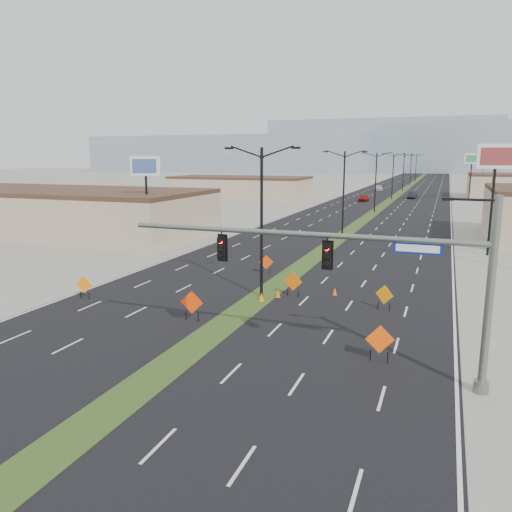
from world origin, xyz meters
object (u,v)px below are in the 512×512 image
(cone_0, at_px, (278,294))
(construction_sign_0, at_px, (84,285))
(cone_1, at_px, (335,291))
(streetlight_6, at_px, (416,167))
(car_far, at_px, (379,188))
(construction_sign_4, at_px, (380,341))
(cone_3, at_px, (267,262))
(car_left, at_px, (364,198))
(pole_sign_east_near, at_px, (496,164))
(construction_sign_3, at_px, (293,282))
(cone_2, at_px, (261,297))
(signal_mast, at_px, (370,269))
(streetlight_1, at_px, (344,191))
(streetlight_5, at_px, (411,169))
(construction_sign_1, at_px, (192,303))
(streetlight_4, at_px, (403,171))
(streetlight_3, at_px, (393,175))
(pole_sign_west, at_px, (146,173))
(pole_sign_east_far, at_px, (472,162))
(streetlight_0, at_px, (262,218))
(construction_sign_2, at_px, (266,263))
(car_mid, at_px, (412,195))
(construction_sign_5, at_px, (384,296))

(cone_0, bearing_deg, construction_sign_0, -157.60)
(cone_1, bearing_deg, streetlight_6, 91.59)
(cone_0, bearing_deg, car_far, 93.82)
(construction_sign_4, relative_size, cone_3, 3.17)
(car_left, relative_size, pole_sign_east_near, 0.39)
(construction_sign_3, height_order, cone_2, construction_sign_3)
(signal_mast, distance_m, streetlight_1, 38.96)
(streetlight_5, xyz_separation_m, construction_sign_3, (2.00, -139.20, -4.40))
(construction_sign_1, bearing_deg, streetlight_6, 85.94)
(streetlight_4, distance_m, cone_2, 113.19)
(streetlight_3, distance_m, pole_sign_west, 72.10)
(construction_sign_3, xyz_separation_m, pole_sign_east_far, (13.96, 85.85, 7.18))
(streetlight_3, bearing_deg, pole_sign_east_near, -76.09)
(construction_sign_4, bearing_deg, construction_sign_3, 110.77)
(streetlight_0, height_order, pole_sign_east_near, pole_sign_east_near)
(construction_sign_4, height_order, pole_sign_west, pole_sign_west)
(streetlight_0, relative_size, construction_sign_1, 5.49)
(construction_sign_2, distance_m, cone_2, 8.02)
(construction_sign_1, bearing_deg, construction_sign_3, 56.97)
(signal_mast, relative_size, streetlight_3, 1.63)
(car_mid, xyz_separation_m, construction_sign_4, (4.79, -96.07, 0.32))
(construction_sign_0, bearing_deg, streetlight_3, 80.50)
(car_mid, distance_m, construction_sign_0, 93.62)
(streetlight_3, distance_m, construction_sign_4, 92.92)
(construction_sign_3, height_order, pole_sign_west, pole_sign_west)
(car_left, relative_size, pole_sign_west, 0.43)
(construction_sign_5, height_order, pole_sign_east_far, pole_sign_east_far)
(construction_sign_0, distance_m, pole_sign_east_far, 95.52)
(streetlight_4, bearing_deg, construction_sign_3, -88.97)
(construction_sign_2, xyz_separation_m, cone_3, (-1.05, 3.22, -0.62))
(signal_mast, bearing_deg, car_far, 96.99)
(cone_0, xyz_separation_m, cone_1, (3.49, 1.93, -0.01))
(construction_sign_2, bearing_deg, streetlight_3, 64.69)
(streetlight_4, relative_size, pole_sign_east_far, 1.00)
(pole_sign_west, bearing_deg, pole_sign_east_near, -10.85)
(construction_sign_2, height_order, cone_1, construction_sign_2)
(streetlight_6, relative_size, car_far, 1.97)
(car_far, relative_size, construction_sign_4, 2.84)
(construction_sign_5, xyz_separation_m, cone_3, (-11.23, 9.92, -0.67))
(streetlight_4, bearing_deg, streetlight_6, 90.00)
(construction_sign_2, distance_m, construction_sign_3, 7.01)
(signal_mast, height_order, car_left, signal_mast)
(streetlight_6, xyz_separation_m, cone_2, (0.40, -169.08, -5.12))
(pole_sign_east_near, bearing_deg, pole_sign_west, -173.96)
(streetlight_3, relative_size, pole_sign_east_far, 1.00)
(streetlight_4, distance_m, construction_sign_3, 111.31)
(construction_sign_1, distance_m, construction_sign_4, 11.14)
(pole_sign_east_near, bearing_deg, pole_sign_east_far, 83.41)
(signal_mast, relative_size, construction_sign_0, 10.08)
(car_left, bearing_deg, streetlight_1, -78.45)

